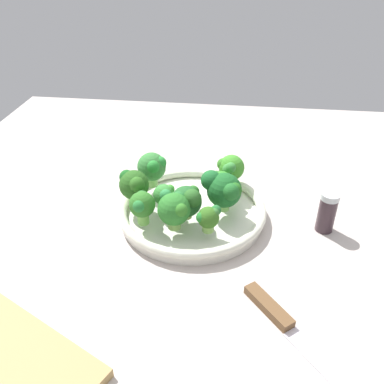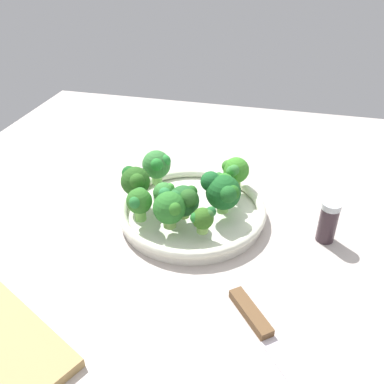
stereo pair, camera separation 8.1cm
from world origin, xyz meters
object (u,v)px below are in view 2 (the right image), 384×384
object	(u,v)px
bowl	(192,211)
broccoli_floret_6	(222,191)
broccoli_floret_7	(235,170)
broccoli_floret_2	(139,201)
broccoli_floret_5	(203,218)
broccoli_floret_3	(157,165)
broccoli_floret_0	(185,200)
pepper_shaker	(328,222)
knife	(268,337)
broccoli_floret_4	(164,194)
broccoli_floret_1	(225,184)
broccoli_floret_9	(135,181)
broccoli_floret_8	(170,208)

from	to	relation	value
bowl	broccoli_floret_6	size ratio (longest dim) A/B	3.71
broccoli_floret_6	broccoli_floret_7	size ratio (longest dim) A/B	1.20
broccoli_floret_2	broccoli_floret_5	world-z (taller)	broccoli_floret_2
broccoli_floret_2	broccoli_floret_3	size ratio (longest dim) A/B	0.87
broccoli_floret_0	broccoli_floret_5	distance (cm)	5.62
pepper_shaker	broccoli_floret_0	bearing A→B (deg)	7.77
bowl	knife	world-z (taller)	bowl
broccoli_floret_2	broccoli_floret_7	bearing A→B (deg)	-134.67
broccoli_floret_5	broccoli_floret_4	bearing A→B (deg)	-33.09
bowl	broccoli_floret_6	world-z (taller)	broccoli_floret_6
broccoli_floret_2	broccoli_floret_6	xyz separation A→B (cm)	(-14.56, -6.08, 0.61)
bowl	broccoli_floret_0	world-z (taller)	broccoli_floret_0
broccoli_floret_1	broccoli_floret_4	world-z (taller)	broccoli_floret_1
broccoli_floret_1	pepper_shaker	xyz separation A→B (cm)	(-20.38, 4.61, -2.36)
broccoli_floret_2	broccoli_floret_9	bearing A→B (deg)	-63.46
broccoli_floret_7	broccoli_floret_8	distance (cm)	18.94
broccoli_floret_6	broccoli_floret_9	size ratio (longest dim) A/B	1.10
broccoli_floret_2	broccoli_floret_7	size ratio (longest dim) A/B	0.99
broccoli_floret_9	broccoli_floret_3	bearing A→B (deg)	-107.54
broccoli_floret_1	broccoli_floret_6	world-z (taller)	broccoli_floret_6
broccoli_floret_7	broccoli_floret_9	world-z (taller)	broccoli_floret_9
bowl	pepper_shaker	size ratio (longest dim) A/B	3.55
broccoli_floret_0	broccoli_floret_8	distance (cm)	3.88
broccoli_floret_3	broccoli_floret_6	bearing A→B (deg)	155.38
broccoli_floret_4	broccoli_floret_2	bearing A→B (deg)	57.42
bowl	broccoli_floret_2	bearing A→B (deg)	39.82
broccoli_floret_0	broccoli_floret_9	distance (cm)	11.51
broccoli_floret_6	broccoli_floret_7	xyz separation A→B (cm)	(-0.99, -9.65, -0.71)
broccoli_floret_7	broccoli_floret_9	bearing A→B (deg)	27.94
pepper_shaker	broccoli_floret_9	bearing A→B (deg)	0.53
broccoli_floret_3	broccoli_floret_4	bearing A→B (deg)	116.25
bowl	broccoli_floret_8	xyz separation A→B (cm)	(2.21, 7.74, 5.76)
broccoli_floret_3	knife	world-z (taller)	broccoli_floret_3
broccoli_floret_3	broccoli_floret_5	size ratio (longest dim) A/B	1.53
broccoli_floret_4	broccoli_floret_6	distance (cm)	11.48
broccoli_floret_9	pepper_shaker	world-z (taller)	broccoli_floret_9
broccoli_floret_0	broccoli_floret_2	bearing A→B (deg)	18.14
broccoli_floret_0	broccoli_floret_8	world-z (taller)	broccoli_floret_8
broccoli_floret_3	broccoli_floret_8	world-z (taller)	broccoli_floret_3
broccoli_floret_4	pepper_shaker	xyz separation A→B (cm)	(-31.34, -1.18, -2.02)
bowl	broccoli_floret_1	bearing A→B (deg)	-146.33
pepper_shaker	knife	bearing A→B (deg)	71.55
bowl	broccoli_floret_4	bearing A→B (deg)	20.46
broccoli_floret_3	broccoli_floret_4	distance (cm)	9.05
broccoli_floret_3	broccoli_floret_5	bearing A→B (deg)	133.15
broccoli_floret_8	broccoli_floret_9	bearing A→B (deg)	-36.02
broccoli_floret_5	knife	size ratio (longest dim) A/B	0.22
broccoli_floret_0	broccoli_floret_5	size ratio (longest dim) A/B	1.40
knife	broccoli_floret_9	bearing A→B (deg)	-40.78
broccoli_floret_6	broccoli_floret_9	distance (cm)	17.51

